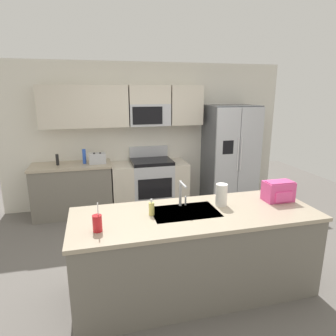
{
  "coord_description": "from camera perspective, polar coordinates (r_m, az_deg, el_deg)",
  "views": [
    {
      "loc": [
        -1.02,
        -3.32,
        2.11
      ],
      "look_at": [
        -0.01,
        0.6,
        1.05
      ],
      "focal_mm": 31.77,
      "sensor_mm": 36.0,
      "label": 1
    }
  ],
  "objects": [
    {
      "name": "range_oven",
      "position": [
        5.47,
        -3.52,
        -3.09
      ],
      "size": [
        1.36,
        0.61,
        1.1
      ],
      "color": "#B7BABF",
      "rests_on": "ground"
    },
    {
      "name": "island_counter",
      "position": [
        3.28,
        5.14,
        -15.69
      ],
      "size": [
        2.52,
        0.92,
        0.9
      ],
      "color": "slate",
      "rests_on": "ground"
    },
    {
      "name": "paper_towel_roll",
      "position": [
        3.26,
        10.21,
        -5.08
      ],
      "size": [
        0.12,
        0.12,
        0.24
      ],
      "primitive_type": "cylinder",
      "color": "white",
      "rests_on": "island_counter"
    },
    {
      "name": "back_counter",
      "position": [
        5.4,
        -17.77,
        -3.96
      ],
      "size": [
        1.33,
        0.63,
        0.9
      ],
      "color": "slate",
      "rests_on": "ground"
    },
    {
      "name": "pepper_mill",
      "position": [
        5.27,
        -20.46,
        1.51
      ],
      "size": [
        0.05,
        0.05,
        0.19
      ],
      "primitive_type": "cylinder",
      "color": "black",
      "rests_on": "back_counter"
    },
    {
      "name": "backpack",
      "position": [
        3.57,
        20.43,
        -4.1
      ],
      "size": [
        0.32,
        0.22,
        0.23
      ],
      "color": "#EA4C93",
      "rests_on": "island_counter"
    },
    {
      "name": "sink_faucet",
      "position": [
        3.16,
        2.63,
        -4.57
      ],
      "size": [
        0.08,
        0.21,
        0.28
      ],
      "color": "#B7BABF",
      "rests_on": "island_counter"
    },
    {
      "name": "drink_cup_red",
      "position": [
        2.73,
        -13.4,
        -10.25
      ],
      "size": [
        0.08,
        0.08,
        0.27
      ],
      "color": "red",
      "rests_on": "island_counter"
    },
    {
      "name": "ground_plane",
      "position": [
        4.06,
        2.38,
        -16.61
      ],
      "size": [
        9.0,
        9.0,
        0.0
      ],
      "primitive_type": "plane",
      "color": "#66605B",
      "rests_on": "ground"
    },
    {
      "name": "refrigerator",
      "position": [
        5.76,
        11.78,
        2.5
      ],
      "size": [
        0.9,
        0.76,
        1.85
      ],
      "color": "#4C4F54",
      "rests_on": "ground"
    },
    {
      "name": "bottle_blue",
      "position": [
        5.24,
        -15.77,
        2.16
      ],
      "size": [
        0.06,
        0.06,
        0.25
      ],
      "primitive_type": "cylinder",
      "color": "blue",
      "rests_on": "back_counter"
    },
    {
      "name": "toaster",
      "position": [
        5.19,
        -13.38,
        1.82
      ],
      "size": [
        0.28,
        0.16,
        0.18
      ],
      "color": "#B7BABF",
      "rests_on": "back_counter"
    },
    {
      "name": "soap_dispenser",
      "position": [
        2.99,
        -3.18,
        -7.77
      ],
      "size": [
        0.06,
        0.06,
        0.17
      ],
      "color": "#D8CC66",
      "rests_on": "island_counter"
    },
    {
      "name": "kitchen_wall_unit",
      "position": [
        5.51,
        -5.21,
        7.97
      ],
      "size": [
        5.2,
        0.43,
        2.6
      ],
      "color": "silver",
      "rests_on": "ground"
    }
  ]
}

